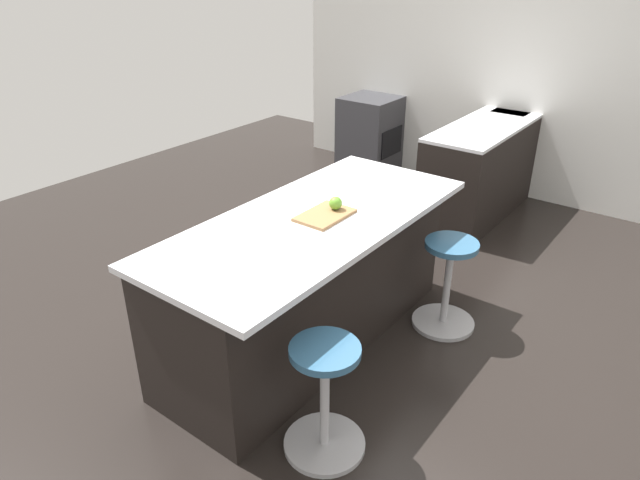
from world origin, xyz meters
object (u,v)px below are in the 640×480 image
at_px(cutting_board, 325,215).
at_px(apple_green, 336,203).
at_px(stool_by_window, 447,287).
at_px(oven_range, 370,134).
at_px(stool_middle, 325,402).
at_px(kitchen_island, 308,279).

bearing_deg(cutting_board, apple_green, 171.65).
relative_size(stool_by_window, cutting_board, 1.83).
height_order(oven_range, apple_green, apple_green).
bearing_deg(cutting_board, stool_middle, 36.87).
xyz_separation_m(oven_range, cutting_board, (3.07, 1.62, 0.50)).
xyz_separation_m(kitchen_island, apple_green, (-0.15, 0.11, 0.52)).
bearing_deg(stool_middle, oven_range, -150.26).
bearing_deg(oven_range, stool_by_window, 42.18).
bearing_deg(oven_range, apple_green, 28.74).
distance_m(stool_middle, cutting_board, 1.14).
relative_size(cutting_board, apple_green, 4.31).
relative_size(stool_middle, apple_green, 7.88).
height_order(kitchen_island, apple_green, apple_green).
bearing_deg(oven_range, stool_middle, 29.74).
xyz_separation_m(kitchen_island, cutting_board, (-0.05, 0.09, 0.47)).
distance_m(oven_range, cutting_board, 3.51).
bearing_deg(cutting_board, stool_by_window, 138.89).
bearing_deg(stool_middle, cutting_board, -143.13).
xyz_separation_m(oven_range, kitchen_island, (3.12, 1.52, 0.03)).
distance_m(oven_range, stool_by_window, 3.26).
bearing_deg(oven_range, cutting_board, 27.80).
distance_m(cutting_board, apple_green, 0.11).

